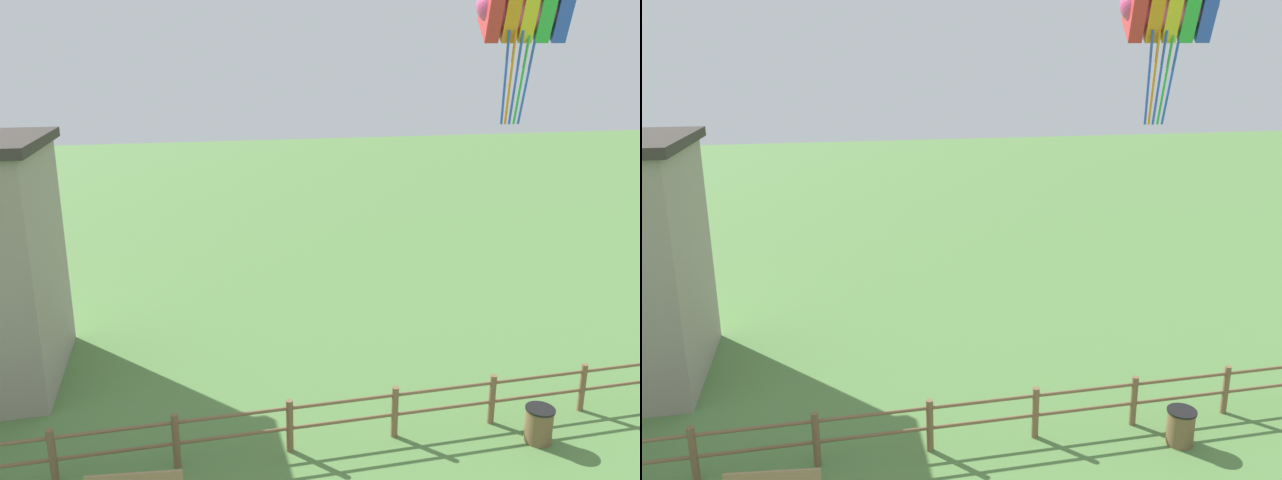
{
  "view_description": "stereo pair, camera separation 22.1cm",
  "coord_description": "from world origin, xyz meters",
  "views": [
    {
      "loc": [
        -3.0,
        -3.56,
        7.34
      ],
      "look_at": [
        0.0,
        9.02,
        3.71
      ],
      "focal_mm": 35.0,
      "sensor_mm": 36.0,
      "label": 1
    },
    {
      "loc": [
        -2.78,
        -3.61,
        7.34
      ],
      "look_at": [
        0.0,
        9.02,
        3.71
      ],
      "focal_mm": 35.0,
      "sensor_mm": 36.0,
      "label": 2
    }
  ],
  "objects": [
    {
      "name": "kite_rainbow_parafoil",
      "position": [
        4.46,
        9.05,
        8.56
      ],
      "size": [
        2.4,
        2.05,
        3.25
      ],
      "color": "#E54C8C"
    },
    {
      "name": "wooden_fence",
      "position": [
        0.0,
        7.02,
        0.63
      ],
      "size": [
        19.66,
        0.14,
        1.11
      ],
      "color": "brown",
      "rests_on": "ground_plane"
    },
    {
      "name": "trash_bin",
      "position": [
        3.85,
        6.18,
        0.37
      ],
      "size": [
        0.58,
        0.58,
        0.74
      ],
      "color": "brown",
      "rests_on": "ground_plane"
    }
  ]
}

